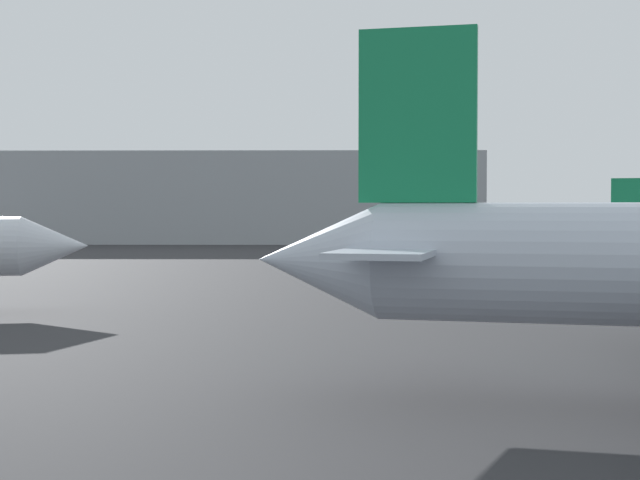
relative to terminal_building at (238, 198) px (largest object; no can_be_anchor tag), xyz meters
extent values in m
cone|color=#B2BCCC|center=(13.63, -111.51, -2.83)|extent=(4.01, 3.78, 3.08)
cube|color=#B2BCCC|center=(15.75, -112.00, -2.52)|extent=(4.10, 8.42, 0.15)
cube|color=#147F4C|center=(16.22, -112.11, 0.99)|extent=(3.07, 0.99, 4.55)
cone|color=silver|center=(0.53, -91.65, -3.26)|extent=(3.60, 3.37, 2.84)
cone|color=silver|center=(36.04, -59.17, -3.52)|extent=(2.94, 2.79, 2.21)
cube|color=silver|center=(37.56, -59.60, -3.29)|extent=(3.31, 6.32, 0.12)
cube|color=#147F4C|center=(37.91, -59.69, -0.69)|extent=(2.29, 0.83, 3.44)
cube|color=#999EA3|center=(0.00, 0.00, 0.00)|extent=(69.25, 20.08, 12.81)
camera|label=1|loc=(14.04, -136.65, -1.43)|focal=52.53mm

